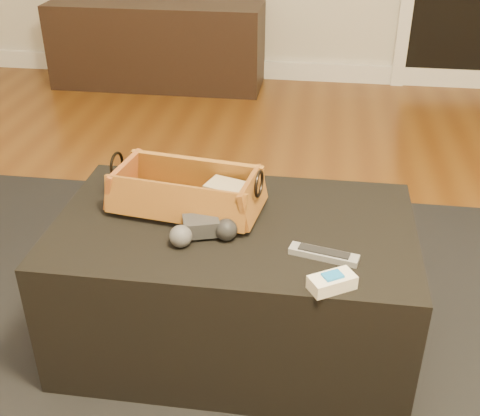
# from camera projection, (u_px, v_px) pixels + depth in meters

# --- Properties ---
(floor) EXTENTS (5.00, 5.50, 0.01)m
(floor) POSITION_uv_depth(u_px,v_px,m) (181.00, 361.00, 1.81)
(floor) COLOR brown
(floor) RESTS_ON ground
(baseboard) EXTENTS (5.00, 0.04, 0.12)m
(baseboard) POSITION_uv_depth(u_px,v_px,m) (271.00, 70.00, 4.12)
(baseboard) COLOR white
(baseboard) RESTS_ON floor
(media_cabinet) EXTENTS (1.36, 0.45, 0.53)m
(media_cabinet) POSITION_uv_depth(u_px,v_px,m) (158.00, 44.00, 3.92)
(media_cabinet) COLOR black
(media_cabinet) RESTS_ON floor
(area_rug) EXTENTS (2.60, 2.00, 0.01)m
(area_rug) POSITION_uv_depth(u_px,v_px,m) (232.00, 349.00, 1.84)
(area_rug) COLOR black
(area_rug) RESTS_ON floor
(ottoman) EXTENTS (1.00, 0.60, 0.42)m
(ottoman) POSITION_uv_depth(u_px,v_px,m) (234.00, 283.00, 1.78)
(ottoman) COLOR black
(ottoman) RESTS_ON area_rug
(tv_remote) EXTENTS (0.23, 0.06, 0.02)m
(tv_remote) POSITION_uv_depth(u_px,v_px,m) (178.00, 202.00, 1.72)
(tv_remote) COLOR black
(tv_remote) RESTS_ON wicker_basket
(cloth_bundle) EXTENTS (0.14, 0.11, 0.06)m
(cloth_bundle) POSITION_uv_depth(u_px,v_px,m) (228.00, 194.00, 1.71)
(cloth_bundle) COLOR tan
(cloth_bundle) RESTS_ON wicker_basket
(wicker_basket) EXTENTS (0.45, 0.28, 0.15)m
(wicker_basket) POSITION_uv_depth(u_px,v_px,m) (187.00, 193.00, 1.71)
(wicker_basket) COLOR #A76525
(wicker_basket) RESTS_ON ottoman
(game_controller) EXTENTS (0.19, 0.14, 0.06)m
(game_controller) POSITION_uv_depth(u_px,v_px,m) (203.00, 230.00, 1.58)
(game_controller) COLOR #29292B
(game_controller) RESTS_ON ottoman
(silver_remote) EXTENTS (0.18, 0.08, 0.02)m
(silver_remote) POSITION_uv_depth(u_px,v_px,m) (324.00, 254.00, 1.52)
(silver_remote) COLOR #97999E
(silver_remote) RESTS_ON ottoman
(cream_gadget) EXTENTS (0.12, 0.10, 0.04)m
(cream_gadget) POSITION_uv_depth(u_px,v_px,m) (332.00, 282.00, 1.41)
(cream_gadget) COLOR white
(cream_gadget) RESTS_ON ottoman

